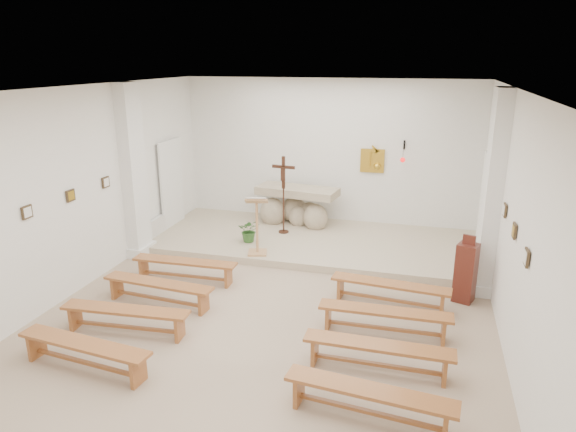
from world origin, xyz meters
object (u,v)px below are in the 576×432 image
(bench_right_second, at_px, (385,316))
(bench_right_fourth, at_px, (369,397))
(bench_left_front, at_px, (185,265))
(crucifix_stand, at_px, (283,189))
(donation_pedestal, at_px, (466,272))
(bench_right_third, at_px, (378,351))
(bench_left_fourth, at_px, (84,349))
(bench_left_second, at_px, (158,287))
(bench_right_front, at_px, (390,288))
(bench_left_third, at_px, (126,315))
(lectern, at_px, (257,225))
(altar, at_px, (296,208))

(bench_right_second, xyz_separation_m, bench_right_fourth, (0.00, -1.94, 0.00))
(bench_left_front, bearing_deg, bench_right_second, -16.28)
(crucifix_stand, bearing_deg, donation_pedestal, -23.48)
(donation_pedestal, xyz_separation_m, bench_left_front, (-4.89, -0.52, -0.21))
(donation_pedestal, height_order, bench_left_front, donation_pedestal)
(bench_right_third, bearing_deg, donation_pedestal, 64.63)
(donation_pedestal, bearing_deg, bench_left_front, -154.57)
(bench_right_third, distance_m, bench_right_fourth, 0.97)
(bench_right_second, distance_m, bench_left_fourth, 4.18)
(bench_left_second, bearing_deg, bench_right_front, 19.50)
(bench_right_second, relative_size, bench_left_third, 0.99)
(bench_left_third, relative_size, bench_right_fourth, 1.00)
(bench_right_second, bearing_deg, bench_left_third, -166.33)
(bench_left_front, bearing_deg, bench_left_second, -91.55)
(crucifix_stand, distance_m, bench_left_fourth, 5.79)
(donation_pedestal, xyz_separation_m, bench_right_second, (-1.19, -1.49, -0.21))
(crucifix_stand, bearing_deg, lectern, -89.41)
(bench_left_front, bearing_deg, donation_pedestal, 4.50)
(bench_left_third, distance_m, bench_right_third, 3.70)
(bench_right_third, xyz_separation_m, bench_right_fourth, (0.00, -0.97, 0.00))
(bench_right_third, distance_m, bench_left_fourth, 3.82)
(bench_left_fourth, bearing_deg, lectern, 83.32)
(altar, height_order, bench_right_second, altar)
(bench_right_front, relative_size, bench_right_third, 1.01)
(donation_pedestal, distance_m, bench_right_second, 1.92)
(bench_left_third, bearing_deg, bench_right_front, 23.51)
(bench_left_second, bearing_deg, bench_right_second, 4.77)
(bench_right_fourth, bearing_deg, bench_right_third, 96.01)
(donation_pedestal, distance_m, bench_left_front, 4.92)
(bench_left_second, relative_size, bench_left_fourth, 1.00)
(bench_left_second, bearing_deg, bench_right_third, -9.95)
(lectern, xyz_separation_m, bench_left_third, (-0.96, -3.23, -0.45))
(crucifix_stand, height_order, bench_right_third, crucifix_stand)
(crucifix_stand, height_order, donation_pedestal, crucifix_stand)
(bench_right_front, relative_size, bench_left_second, 1.00)
(altar, distance_m, donation_pedestal, 4.67)
(donation_pedestal, relative_size, bench_right_second, 0.60)
(donation_pedestal, xyz_separation_m, bench_left_third, (-4.89, -2.46, -0.21))
(altar, bearing_deg, bench_left_third, -94.66)
(bench_left_third, xyz_separation_m, bench_right_fourth, (3.70, -0.97, 0.00))
(crucifix_stand, xyz_separation_m, bench_left_front, (-1.11, -2.70, -0.85))
(bench_left_front, bearing_deg, bench_left_third, -91.55)
(bench_left_front, xyz_separation_m, bench_right_second, (3.70, -0.97, 0.00))
(altar, relative_size, donation_pedestal, 1.69)
(bench_right_fourth, bearing_deg, altar, 117.36)
(crucifix_stand, bearing_deg, bench_right_fourth, -58.70)
(bench_left_front, xyz_separation_m, bench_right_third, (3.70, -1.94, 0.00))
(altar, height_order, bench_left_third, altar)
(donation_pedestal, bearing_deg, crucifix_stand, 169.32)
(crucifix_stand, xyz_separation_m, bench_left_fourth, (-1.11, -5.62, -0.85))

